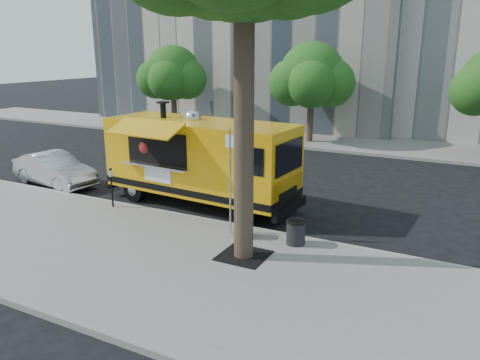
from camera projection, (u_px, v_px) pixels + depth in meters
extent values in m
plane|color=black|center=(211.00, 213.00, 15.44)|extent=(120.00, 120.00, 0.00)
cube|color=gray|center=(132.00, 256.00, 11.99)|extent=(60.00, 6.00, 0.15)
cube|color=#999993|center=(196.00, 219.00, 14.62)|extent=(60.00, 0.14, 0.16)
cube|color=gray|center=(330.00, 141.00, 26.99)|extent=(60.00, 5.00, 0.15)
cylinder|color=#33261C|center=(244.00, 129.00, 10.98)|extent=(0.48, 0.48, 6.50)
cube|color=black|center=(244.00, 256.00, 11.85)|extent=(1.20, 1.20, 0.02)
cylinder|color=#33261C|center=(174.00, 110.00, 29.98)|extent=(0.36, 0.36, 2.60)
sphere|color=#1C4E15|center=(173.00, 73.00, 29.35)|extent=(3.42, 3.42, 3.42)
cylinder|color=#33261C|center=(310.00, 118.00, 26.37)|extent=(0.36, 0.36, 2.60)
sphere|color=#1C4E15|center=(312.00, 75.00, 25.72)|extent=(3.60, 3.60, 3.60)
cylinder|color=silver|center=(230.00, 182.00, 12.98)|extent=(0.06, 0.06, 3.00)
cube|color=white|center=(230.00, 141.00, 12.67)|extent=(0.28, 0.02, 0.35)
cylinder|color=black|center=(112.00, 192.00, 15.42)|extent=(0.06, 0.06, 1.05)
cube|color=silver|center=(111.00, 173.00, 15.25)|extent=(0.10, 0.08, 0.22)
sphere|color=black|center=(110.00, 169.00, 15.22)|extent=(0.11, 0.11, 0.11)
cube|color=#EDA60C|center=(200.00, 156.00, 15.83)|extent=(6.77, 2.70, 2.40)
cube|color=black|center=(201.00, 184.00, 16.10)|extent=(6.79, 2.73, 0.22)
cube|color=black|center=(290.00, 208.00, 14.48)|extent=(0.33, 2.14, 0.31)
cube|color=black|center=(129.00, 178.00, 17.86)|extent=(0.33, 2.14, 0.31)
cube|color=black|center=(289.00, 157.00, 14.07)|extent=(0.18, 1.79, 0.97)
cylinder|color=black|center=(244.00, 212.00, 14.27)|extent=(0.83, 0.34, 0.82)
cylinder|color=black|center=(272.00, 196.00, 15.81)|extent=(0.83, 0.34, 0.82)
cylinder|color=black|center=(135.00, 190.00, 16.51)|extent=(0.83, 0.34, 0.82)
cylinder|color=black|center=(169.00, 178.00, 18.05)|extent=(0.83, 0.34, 0.82)
cube|color=black|center=(158.00, 148.00, 15.31)|extent=(2.45, 0.35, 1.07)
cube|color=silver|center=(155.00, 166.00, 15.34)|extent=(2.66, 0.54, 0.06)
cube|color=#EDA60C|center=(146.00, 128.00, 14.68)|extent=(2.61, 1.14, 0.43)
cube|color=white|center=(158.00, 175.00, 15.49)|extent=(1.12, 0.12, 0.51)
cylinder|color=black|center=(163.00, 110.00, 16.21)|extent=(0.20, 0.20, 0.56)
sphere|color=silver|center=(193.00, 118.00, 15.87)|extent=(0.57, 0.57, 0.57)
sphere|color=maroon|center=(151.00, 146.00, 15.85)|extent=(0.86, 0.86, 0.86)
cylinder|color=#FF590C|center=(147.00, 151.00, 15.69)|extent=(0.35, 0.15, 0.35)
imported|color=silver|center=(54.00, 169.00, 18.42)|extent=(4.02, 1.90, 1.27)
cylinder|color=black|center=(245.00, 227.00, 13.00)|extent=(0.42, 0.42, 0.55)
cylinder|color=black|center=(245.00, 219.00, 12.93)|extent=(0.46, 0.46, 0.04)
cylinder|color=black|center=(296.00, 232.00, 12.50)|extent=(0.51, 0.51, 0.66)
cylinder|color=black|center=(296.00, 221.00, 12.42)|extent=(0.55, 0.55, 0.04)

